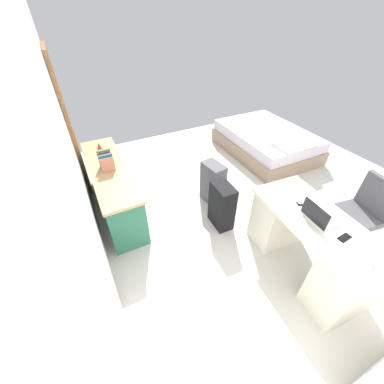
% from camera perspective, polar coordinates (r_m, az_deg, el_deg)
% --- Properties ---
extents(ground_plane, '(5.64, 5.64, 0.00)m').
position_cam_1_polar(ground_plane, '(3.92, 13.42, -1.82)').
color(ground_plane, beige).
extents(wall_back, '(4.64, 0.10, 2.77)m').
position_cam_1_polar(wall_back, '(2.44, -27.59, 7.27)').
color(wall_back, white).
rests_on(wall_back, ground_plane).
extents(door_wooden, '(0.88, 0.05, 2.04)m').
position_cam_1_polar(door_wooden, '(4.20, -27.04, 14.22)').
color(door_wooden, '#936038').
rests_on(door_wooden, ground_plane).
extents(desk, '(1.49, 0.78, 0.76)m').
position_cam_1_polar(desk, '(2.97, 25.93, -11.08)').
color(desk, silver).
rests_on(desk, ground_plane).
extents(office_chair, '(0.53, 0.53, 0.94)m').
position_cam_1_polar(office_chair, '(3.55, 34.45, -4.99)').
color(office_chair, black).
rests_on(office_chair, ground_plane).
extents(credenza, '(1.80, 0.48, 0.73)m').
position_cam_1_polar(credenza, '(3.62, -18.10, 0.73)').
color(credenza, '#28664C').
rests_on(credenza, ground_plane).
extents(bed, '(1.92, 1.43, 0.58)m').
position_cam_1_polar(bed, '(5.18, 17.12, 11.35)').
color(bed, gray).
rests_on(bed, ground_plane).
extents(suitcase_black, '(0.37, 0.23, 0.65)m').
position_cam_1_polar(suitcase_black, '(3.25, 7.06, -3.25)').
color(suitcase_black, black).
rests_on(suitcase_black, ground_plane).
extents(suitcase_spare_grey, '(0.39, 0.27, 0.65)m').
position_cam_1_polar(suitcase_spare_grey, '(3.63, 4.92, 2.08)').
color(suitcase_spare_grey, '#4C4C51').
rests_on(suitcase_spare_grey, ground_plane).
extents(laptop, '(0.33, 0.25, 0.21)m').
position_cam_1_polar(laptop, '(2.70, 27.63, -5.13)').
color(laptop, silver).
rests_on(laptop, desk).
extents(computer_mouse, '(0.07, 0.10, 0.03)m').
position_cam_1_polar(computer_mouse, '(2.86, 24.50, -2.16)').
color(computer_mouse, white).
rests_on(computer_mouse, desk).
extents(cell_phone_near_laptop, '(0.07, 0.14, 0.01)m').
position_cam_1_polar(cell_phone_near_laptop, '(2.67, 32.36, -9.11)').
color(cell_phone_near_laptop, black).
rests_on(cell_phone_near_laptop, desk).
extents(cell_phone_by_mouse, '(0.10, 0.15, 0.01)m').
position_cam_1_polar(cell_phone_by_mouse, '(2.86, 24.80, -2.46)').
color(cell_phone_by_mouse, black).
rests_on(cell_phone_by_mouse, desk).
extents(desk_lamp, '(0.16, 0.11, 0.34)m').
position_cam_1_polar(desk_lamp, '(2.41, 38.12, -9.18)').
color(desk_lamp, silver).
rests_on(desk_lamp, desk).
extents(book_row, '(0.20, 0.17, 0.24)m').
position_cam_1_polar(book_row, '(3.36, -19.63, 6.89)').
color(book_row, '#BD745E').
rests_on(book_row, credenza).
extents(figurine_small, '(0.08, 0.08, 0.11)m').
position_cam_1_polar(figurine_small, '(3.87, -21.10, 10.03)').
color(figurine_small, red).
rests_on(figurine_small, credenza).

